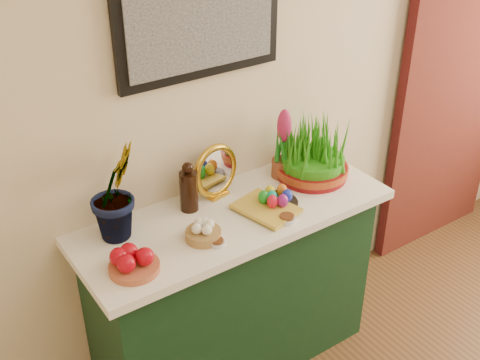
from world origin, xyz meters
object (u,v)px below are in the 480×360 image
at_px(sideboard, 234,294).
at_px(wheatgrass_sabzeh, 313,153).
at_px(mirror, 216,172).
at_px(hyacinth_green, 113,177).
at_px(book, 251,218).

xyz_separation_m(sideboard, wheatgrass_sabzeh, (0.47, 0.04, 0.59)).
bearing_deg(sideboard, mirror, 86.29).
distance_m(hyacinth_green, book, 0.59).
xyz_separation_m(hyacinth_green, mirror, (0.48, 0.03, -0.14)).
relative_size(hyacinth_green, wheatgrass_sabzeh, 1.55).
relative_size(sideboard, hyacinth_green, 2.46).
distance_m(hyacinth_green, mirror, 0.50).
bearing_deg(book, wheatgrass_sabzeh, 4.31).
relative_size(sideboard, mirror, 5.12).
bearing_deg(hyacinth_green, sideboard, -44.34).
bearing_deg(sideboard, book, -79.92).
xyz_separation_m(sideboard, mirror, (0.01, 0.15, 0.58)).
height_order(sideboard, wheatgrass_sabzeh, wheatgrass_sabzeh).
distance_m(mirror, wheatgrass_sabzeh, 0.48).
height_order(book, wheatgrass_sabzeh, wheatgrass_sabzeh).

